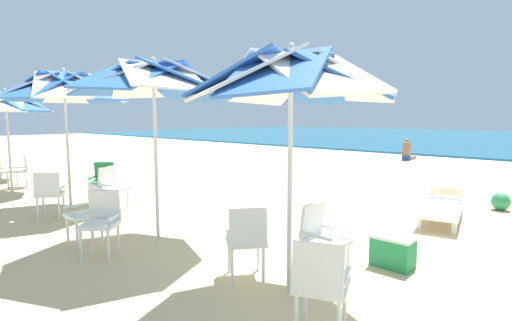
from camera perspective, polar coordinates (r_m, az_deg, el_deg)
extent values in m
plane|color=#D3B784|center=(6.71, 19.49, -9.96)|extent=(80.00, 80.00, 0.00)
cylinder|color=silver|center=(4.06, 5.00, -4.95)|extent=(0.05, 0.05, 2.12)
cube|color=blue|center=(3.90, 12.85, 12.27)|extent=(1.19, 1.16, 0.53)
cube|color=white|center=(4.29, 11.37, 11.77)|extent=(1.14, 1.23, 0.53)
cube|color=blue|center=(4.51, 6.89, 11.59)|extent=(1.16, 1.19, 0.53)
cube|color=white|center=(4.46, 1.68, 11.69)|extent=(1.23, 1.14, 0.53)
cube|color=blue|center=(4.16, -2.01, 12.06)|extent=(1.19, 1.16, 0.53)
cube|color=white|center=(3.76, -1.92, 12.64)|extent=(1.14, 1.23, 0.53)
cube|color=blue|center=(3.50, 2.95, 13.10)|extent=(1.16, 1.19, 0.53)
cube|color=white|center=(3.56, 9.58, 12.91)|extent=(1.23, 1.14, 0.53)
sphere|color=silver|center=(4.04, 5.22, 16.36)|extent=(0.08, 0.08, 0.08)
cube|color=white|center=(3.49, 9.66, -17.69)|extent=(0.57, 0.57, 0.05)
cube|color=white|center=(3.22, 9.09, -15.45)|extent=(0.42, 0.25, 0.40)
cube|color=white|center=(3.48, 6.33, -15.71)|extent=(0.19, 0.38, 0.03)
cube|color=white|center=(3.42, 13.14, -16.27)|extent=(0.19, 0.38, 0.03)
cylinder|color=white|center=(3.77, 7.31, -19.58)|extent=(0.04, 0.04, 0.41)
cylinder|color=white|center=(3.72, 12.94, -20.09)|extent=(0.04, 0.04, 0.41)
cylinder|color=white|center=(3.47, 5.94, -22.06)|extent=(0.04, 0.04, 0.41)
cube|color=white|center=(4.54, -1.54, -11.74)|extent=(0.62, 0.62, 0.05)
cube|color=white|center=(4.29, -1.18, -9.72)|extent=(0.34, 0.39, 0.40)
cube|color=white|center=(4.49, -4.12, -10.51)|extent=(0.33, 0.28, 0.03)
cube|color=white|center=(4.54, 1.00, -10.30)|extent=(0.33, 0.28, 0.03)
cylinder|color=white|center=(4.77, -3.98, -13.82)|extent=(0.04, 0.04, 0.41)
cylinder|color=white|center=(4.81, 0.32, -13.62)|extent=(0.04, 0.04, 0.41)
cylinder|color=white|center=(4.44, -3.55, -15.40)|extent=(0.04, 0.04, 0.41)
cylinder|color=white|center=(4.48, 1.10, -15.15)|extent=(0.04, 0.04, 0.41)
cube|color=white|center=(4.57, 10.39, -11.72)|extent=(0.45, 0.45, 0.05)
cube|color=white|center=(4.62, 8.35, -8.59)|extent=(0.10, 0.42, 0.40)
cube|color=white|center=(4.70, 11.77, -9.83)|extent=(0.40, 0.05, 0.03)
cube|color=white|center=(4.38, 8.97, -11.01)|extent=(0.40, 0.05, 0.03)
cylinder|color=white|center=(4.71, 13.39, -14.25)|extent=(0.04, 0.04, 0.41)
cylinder|color=white|center=(4.43, 11.02, -15.58)|extent=(0.04, 0.04, 0.41)
cylinder|color=white|center=(4.88, 9.71, -13.41)|extent=(0.04, 0.04, 0.41)
cylinder|color=white|center=(4.61, 7.20, -14.59)|extent=(0.04, 0.04, 0.41)
cylinder|color=silver|center=(5.86, -14.51, -0.79)|extent=(0.05, 0.05, 2.27)
cube|color=blue|center=(5.53, -9.68, 12.02)|extent=(1.42, 1.31, 0.50)
cube|color=white|center=(5.98, -9.15, 11.61)|extent=(1.32, 1.39, 0.50)
cube|color=blue|center=(6.34, -11.78, 11.27)|extent=(1.31, 1.42, 0.50)
cube|color=white|center=(6.42, -15.86, 11.09)|extent=(1.39, 1.32, 0.50)
cube|color=blue|center=(6.19, -19.50, 11.14)|extent=(1.42, 1.31, 0.50)
cube|color=white|center=(5.76, -20.82, 11.47)|extent=(1.32, 1.39, 0.50)
cube|color=blue|center=(5.36, -18.55, 11.95)|extent=(1.31, 1.42, 0.50)
cube|color=white|center=(5.26, -13.67, 12.21)|extent=(1.39, 1.32, 0.50)
sphere|color=silver|center=(5.87, -14.96, 14.19)|extent=(0.08, 0.08, 0.08)
cube|color=white|center=(5.57, -22.10, -8.77)|extent=(0.62, 0.62, 0.05)
cube|color=white|center=(5.70, -21.43, -6.08)|extent=(0.37, 0.35, 0.40)
cube|color=white|center=(5.47, -20.19, -7.78)|extent=(0.29, 0.32, 0.03)
cube|color=white|center=(5.62, -24.05, -7.56)|extent=(0.29, 0.32, 0.03)
cylinder|color=white|center=(5.41, -20.95, -11.73)|extent=(0.04, 0.04, 0.41)
cylinder|color=white|center=(5.55, -24.41, -11.44)|extent=(0.04, 0.04, 0.41)
cylinder|color=white|center=(5.73, -19.66, -10.67)|extent=(0.04, 0.04, 0.41)
cylinder|color=white|center=(5.85, -22.95, -10.43)|extent=(0.04, 0.04, 0.41)
cube|color=white|center=(6.19, -24.05, -7.33)|extent=(0.46, 0.46, 0.05)
cube|color=white|center=(6.22, -22.43, -5.08)|extent=(0.42, 0.11, 0.40)
cube|color=white|center=(5.99, -23.38, -6.68)|extent=(0.05, 0.40, 0.03)
cube|color=white|center=(6.35, -24.77, -6.01)|extent=(0.05, 0.40, 0.03)
cylinder|color=white|center=(6.03, -24.88, -10.02)|extent=(0.04, 0.04, 0.41)
cylinder|color=white|center=(6.35, -26.04, -9.26)|extent=(0.04, 0.04, 0.41)
cylinder|color=white|center=(6.16, -21.79, -9.54)|extent=(0.04, 0.04, 0.41)
cylinder|color=white|center=(6.47, -23.07, -8.82)|extent=(0.04, 0.04, 0.41)
cylinder|color=silver|center=(8.61, -26.00, 0.94)|extent=(0.05, 0.05, 2.24)
cube|color=blue|center=(8.18, -23.44, 10.02)|extent=(1.40, 1.33, 0.56)
cube|color=white|center=(8.61, -22.34, 9.87)|extent=(1.33, 1.40, 0.56)
cube|color=blue|center=(9.03, -23.64, 9.63)|extent=(1.33, 1.40, 0.56)
cube|color=white|center=(9.20, -26.38, 9.43)|extent=(1.40, 1.33, 0.56)
cube|color=blue|center=(9.04, -29.15, 9.35)|extent=(1.40, 1.33, 0.56)
cube|color=white|center=(8.63, -30.53, 9.45)|extent=(1.33, 1.40, 0.56)
cube|color=blue|center=(8.19, -29.54, 9.71)|extent=(1.33, 1.40, 0.56)
cube|color=white|center=(7.99, -26.52, 9.97)|extent=(1.40, 1.33, 0.56)
sphere|color=silver|center=(8.63, -26.56, 11.88)|extent=(0.08, 0.08, 0.08)
cube|color=white|center=(8.17, -20.19, -3.90)|extent=(0.53, 0.53, 0.05)
cube|color=white|center=(8.29, -21.16, -2.22)|extent=(0.19, 0.43, 0.40)
cube|color=white|center=(8.28, -19.18, -2.95)|extent=(0.39, 0.13, 0.03)
cube|color=white|center=(8.03, -21.30, -3.33)|extent=(0.39, 0.13, 0.03)
cylinder|color=white|center=(8.20, -18.38, -5.44)|extent=(0.04, 0.04, 0.41)
cylinder|color=white|center=(7.97, -20.24, -5.86)|extent=(0.04, 0.04, 0.41)
cylinder|color=white|center=(8.46, -20.02, -5.15)|extent=(0.04, 0.04, 0.41)
cylinder|color=white|center=(8.24, -21.86, -5.53)|extent=(0.04, 0.04, 0.41)
cube|color=#2D8C4C|center=(9.01, -21.77, -3.02)|extent=(0.62, 0.62, 0.05)
cube|color=#2D8C4C|center=(9.16, -21.45, -1.43)|extent=(0.36, 0.37, 0.40)
cube|color=#2D8C4C|center=(8.93, -20.58, -2.33)|extent=(0.31, 0.30, 0.03)
cube|color=#2D8C4C|center=(9.05, -23.01, -2.32)|extent=(0.31, 0.30, 0.03)
cylinder|color=#2D8C4C|center=(8.83, -20.96, -4.71)|extent=(0.04, 0.04, 0.41)
cylinder|color=#2D8C4C|center=(8.94, -23.13, -4.67)|extent=(0.04, 0.04, 0.41)
cylinder|color=#2D8C4C|center=(9.16, -20.32, -4.28)|extent=(0.04, 0.04, 0.41)
cylinder|color=#2D8C4C|center=(9.26, -22.42, -4.25)|extent=(0.04, 0.04, 0.41)
cube|color=white|center=(8.07, -28.08, -4.40)|extent=(0.61, 0.61, 0.05)
cube|color=white|center=(7.84, -28.53, -3.05)|extent=(0.31, 0.40, 0.40)
cube|color=white|center=(8.11, -29.49, -3.64)|extent=(0.35, 0.26, 0.03)
cube|color=white|center=(8.00, -26.74, -3.61)|extent=(0.35, 0.26, 0.03)
cylinder|color=white|center=(8.33, -28.87, -5.75)|extent=(0.04, 0.04, 0.41)
cylinder|color=white|center=(8.24, -26.50, -5.75)|extent=(0.04, 0.04, 0.41)
cylinder|color=white|center=(8.00, -29.53, -6.28)|extent=(0.04, 0.04, 0.41)
cylinder|color=white|center=(7.91, -27.07, -6.28)|extent=(0.04, 0.04, 0.41)
cylinder|color=silver|center=(11.07, -32.62, 1.21)|extent=(0.05, 0.05, 2.06)
cube|color=blue|center=(10.64, -31.28, 7.43)|extent=(1.21, 1.14, 0.47)
cube|color=white|center=(10.99, -30.28, 7.42)|extent=(1.14, 1.20, 0.47)
cube|color=blue|center=(11.37, -30.90, 7.33)|extent=(1.14, 1.21, 0.47)
cube|color=white|center=(11.56, -32.65, 7.20)|extent=(1.20, 1.14, 0.47)
cube|color=white|center=(10.53, -33.37, 7.32)|extent=(1.20, 1.14, 0.47)
sphere|color=silver|center=(11.06, -33.08, 8.69)|extent=(0.08, 0.08, 0.08)
cube|color=white|center=(11.87, -31.36, -1.30)|extent=(0.62, 0.62, 0.05)
cube|color=white|center=(11.77, -30.52, -0.21)|extent=(0.39, 0.33, 0.40)
cube|color=white|center=(11.67, -31.74, -0.90)|extent=(0.27, 0.34, 0.03)
cube|color=white|center=(12.04, -31.05, -0.66)|extent=(0.27, 0.34, 0.03)
cylinder|color=white|center=(11.80, -32.40, -2.55)|extent=(0.04, 0.04, 0.41)
cylinder|color=white|center=(12.12, -31.77, -2.29)|extent=(0.04, 0.04, 0.41)
cylinder|color=white|center=(11.67, -30.79, -2.54)|extent=(0.04, 0.04, 0.41)
cylinder|color=white|center=(12.00, -30.21, -2.28)|extent=(0.04, 0.04, 0.41)
cube|color=white|center=(11.66, -33.26, -1.00)|extent=(0.28, 0.33, 0.03)
cylinder|color=white|center=(11.86, -32.75, -2.53)|extent=(0.04, 0.04, 0.41)
cube|color=blue|center=(13.22, -32.71, 7.86)|extent=(1.29, 1.21, 0.48)
cube|color=white|center=(13.59, -31.82, 7.85)|extent=(1.21, 1.28, 0.48)
cube|color=blue|center=(13.99, -32.31, 7.76)|extent=(1.21, 1.29, 0.48)
cube|color=white|center=(7.59, 25.62, -6.39)|extent=(0.97, 1.79, 0.06)
cube|color=white|center=(8.59, 26.30, -3.70)|extent=(0.69, 0.59, 0.36)
cube|color=white|center=(6.99, 27.21, -8.74)|extent=(0.06, 0.06, 0.22)
cube|color=white|center=(7.03, 23.00, -8.44)|extent=(0.06, 0.06, 0.22)
cube|color=white|center=(8.23, 27.75, -6.53)|extent=(0.06, 0.06, 0.22)
cube|color=white|center=(8.26, 24.19, -6.30)|extent=(0.06, 0.06, 0.22)
cube|color=#238C4C|center=(5.22, 19.53, -12.67)|extent=(0.48, 0.32, 0.36)
cube|color=white|center=(5.16, 19.61, -10.57)|extent=(0.50, 0.34, 0.04)
sphere|color=#2D8C4C|center=(9.14, 32.42, -5.13)|extent=(0.35, 0.35, 0.35)
cube|color=#2D4CA5|center=(17.58, 21.31, 0.35)|extent=(0.30, 0.24, 0.20)
cube|color=#9E7051|center=(17.53, 21.34, 1.52)|extent=(0.30, 0.25, 0.54)
sphere|color=#9E7051|center=(17.50, 21.37, 2.69)|extent=(0.20, 0.20, 0.20)
cube|color=#9E7051|center=(17.96, 21.76, 0.36)|extent=(0.26, 0.76, 0.14)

